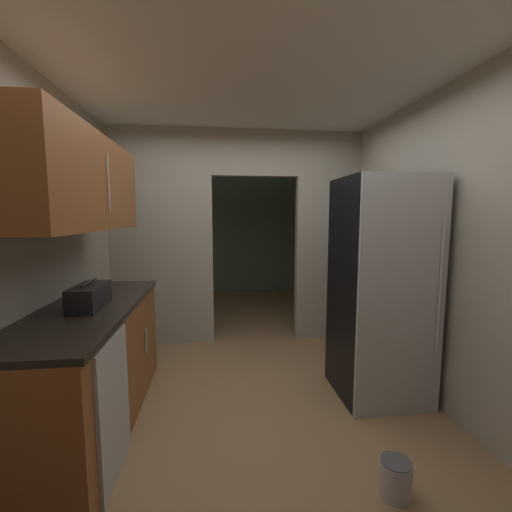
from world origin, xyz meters
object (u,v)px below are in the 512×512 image
(dishwasher, at_px, (114,407))
(refrigerator, at_px, (380,289))
(boombox, at_px, (89,297))
(book_stack, at_px, (102,293))
(paint_can, at_px, (395,478))

(dishwasher, bearing_deg, refrigerator, 19.37)
(refrigerator, height_order, dishwasher, refrigerator)
(refrigerator, relative_size, boombox, 4.56)
(refrigerator, relative_size, book_stack, 12.15)
(book_stack, distance_m, paint_can, 2.40)
(dishwasher, xyz_separation_m, book_stack, (-0.31, 0.83, 0.51))
(book_stack, relative_size, paint_can, 0.75)
(refrigerator, height_order, boombox, refrigerator)
(dishwasher, height_order, boombox, boombox)
(refrigerator, bearing_deg, boombox, -174.20)
(refrigerator, xyz_separation_m, book_stack, (-2.33, 0.12, -0.00))
(book_stack, bearing_deg, boombox, -85.53)
(dishwasher, distance_m, book_stack, 1.02)
(dishwasher, distance_m, paint_can, 1.67)
(dishwasher, relative_size, book_stack, 5.52)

